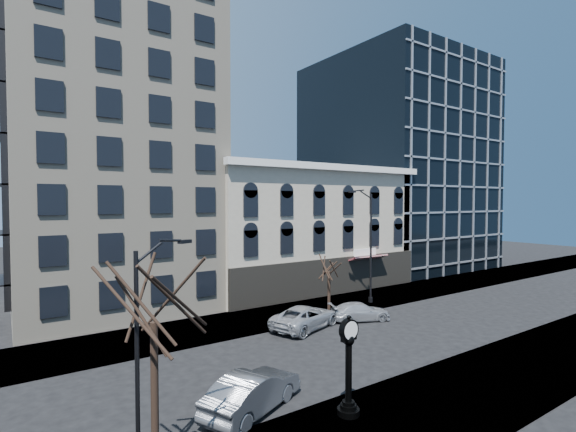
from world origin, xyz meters
TOP-DOWN VIEW (x-y plane):
  - ground at (0.00, 0.00)m, footprint 160.00×160.00m
  - sidewalk_far at (0.00, 8.00)m, footprint 160.00×6.00m
  - sidewalk_near at (0.00, -8.00)m, footprint 160.00×6.00m
  - cream_tower at (-6.11, 18.88)m, footprint 15.90×15.40m
  - victorian_row at (12.00, 15.89)m, footprint 22.60×11.19m
  - glass_office at (32.00, 20.91)m, footprint 20.00×20.15m
  - street_clock at (-2.12, -6.48)m, footprint 0.94×0.94m
  - street_lamp_near at (-10.02, -6.10)m, footprint 1.93×0.91m
  - street_lamp_far at (11.98, 6.96)m, footprint 2.57×0.87m
  - bare_tree_near at (-10.02, -6.24)m, footprint 4.80×4.80m
  - bare_tree_far at (7.67, 6.45)m, footprint 3.06×3.06m
  - car_near_b at (-5.16, -3.80)m, footprint 5.42×3.75m
  - car_far_a at (3.68, 4.30)m, footprint 6.31×4.36m
  - car_far_b at (8.26, 3.54)m, footprint 4.98×3.41m

SIDE VIEW (x-z plane):
  - ground at x=0.00m, z-range 0.00..0.00m
  - sidewalk_far at x=0.00m, z-range 0.00..0.12m
  - sidewalk_near at x=0.00m, z-range 0.00..0.12m
  - car_far_b at x=8.26m, z-range 0.00..1.34m
  - car_far_a at x=3.68m, z-range 0.00..1.60m
  - car_near_b at x=-5.16m, z-range 0.00..1.69m
  - street_clock at x=-2.12m, z-range -0.08..4.08m
  - bare_tree_far at x=7.67m, z-range 1.45..6.70m
  - victorian_row at x=12.00m, z-range -0.25..12.25m
  - street_lamp_near at x=-10.02m, z-range 2.11..9.92m
  - bare_tree_near at x=-10.02m, z-range 2.23..10.47m
  - street_lamp_far at x=11.98m, z-range 2.69..12.76m
  - glass_office at x=32.00m, z-range 0.00..28.00m
  - cream_tower at x=-6.11m, z-range -1.93..40.57m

